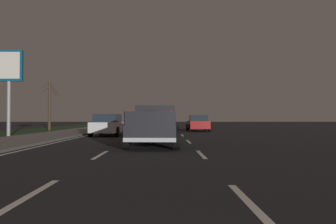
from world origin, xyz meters
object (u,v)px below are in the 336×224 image
sedan_white (108,125)px  bare_tree_far (50,104)px  pickup_truck (155,124)px  sedan_red (198,123)px  gas_price_sign (9,72)px

sedan_white → bare_tree_far: size_ratio=0.88×
pickup_truck → sedan_white: pickup_truck is taller
sedan_red → sedan_white: bearing=135.0°
gas_price_sign → sedan_red: bearing=-61.1°
sedan_white → sedan_red: bearing=-45.0°
pickup_truck → sedan_white: 8.67m
pickup_truck → bare_tree_far: (17.58, 11.41, 1.74)m
sedan_red → sedan_white: size_ratio=0.99×
pickup_truck → bare_tree_far: size_ratio=1.09×
sedan_white → gas_price_sign: size_ratio=0.74×
sedan_white → bare_tree_far: bearing=38.9°
sedan_white → gas_price_sign: 7.82m
pickup_truck → bare_tree_far: bearing=33.0°
bare_tree_far → pickup_truck: bearing=-147.0°
pickup_truck → sedan_red: (15.10, -3.62, -0.20)m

